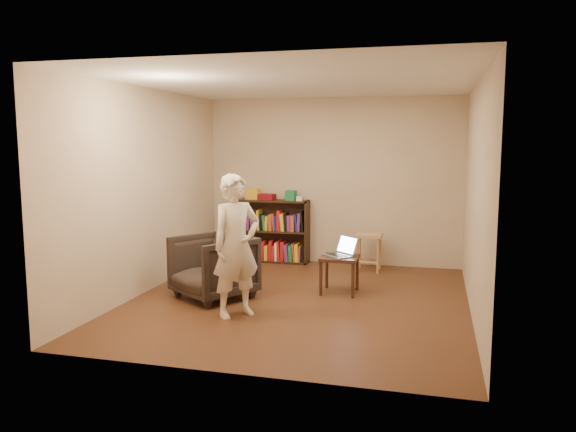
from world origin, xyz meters
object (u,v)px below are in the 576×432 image
(armchair, at_px, (213,267))
(laptop, at_px, (341,251))
(side_table, at_px, (340,262))
(stool, at_px, (369,241))
(person, at_px, (236,246))
(bookshelf, at_px, (272,234))

(armchair, relative_size, laptop, 1.80)
(side_table, height_order, laptop, laptop)
(stool, xyz_separation_m, person, (-1.16, -2.57, 0.34))
(bookshelf, relative_size, armchair, 1.39)
(stool, height_order, person, person)
(armchair, bearing_deg, person, -15.73)
(armchair, height_order, side_table, armchair)
(stool, bearing_deg, side_table, -99.12)
(bookshelf, xyz_separation_m, person, (0.43, -2.84, 0.35))
(bookshelf, bearing_deg, person, -81.46)
(stool, bearing_deg, person, -114.24)
(armchair, bearing_deg, laptop, 56.89)
(bookshelf, distance_m, side_table, 2.12)
(armchair, distance_m, side_table, 1.60)
(person, bearing_deg, stool, 16.47)
(armchair, bearing_deg, stool, 82.77)
(bookshelf, height_order, stool, bookshelf)
(bookshelf, bearing_deg, laptop, -48.89)
(stool, bearing_deg, bookshelf, 170.48)
(bookshelf, bearing_deg, side_table, -49.66)
(armchair, height_order, laptop, armchair)
(armchair, distance_m, laptop, 1.62)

